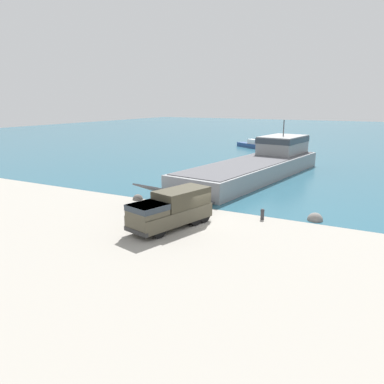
{
  "coord_description": "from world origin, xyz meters",
  "views": [
    {
      "loc": [
        13.26,
        -26.69,
        9.91
      ],
      "look_at": [
        -2.19,
        2.27,
        1.94
      ],
      "focal_mm": 35.0,
      "sensor_mm": 36.0,
      "label": 1
    }
  ],
  "objects_px": {
    "mooring_bollard": "(262,213)",
    "military_truck": "(171,209)",
    "landing_craft": "(260,163)",
    "moored_boat_b": "(251,145)",
    "soldier_on_ramp": "(133,214)"
  },
  "relations": [
    {
      "from": "mooring_bollard",
      "to": "military_truck",
      "type": "bearing_deg",
      "value": -136.6
    },
    {
      "from": "landing_craft",
      "to": "moored_boat_b",
      "type": "relative_size",
      "value": 4.46
    },
    {
      "from": "mooring_bollard",
      "to": "moored_boat_b",
      "type": "bearing_deg",
      "value": 110.34
    },
    {
      "from": "landing_craft",
      "to": "soldier_on_ramp",
      "type": "xyz_separation_m",
      "value": [
        -2.31,
        -25.62,
        -0.7
      ]
    },
    {
      "from": "military_truck",
      "to": "landing_craft",
      "type": "bearing_deg",
      "value": -163.51
    },
    {
      "from": "military_truck",
      "to": "soldier_on_ramp",
      "type": "relative_size",
      "value": 4.43
    },
    {
      "from": "military_truck",
      "to": "moored_boat_b",
      "type": "xyz_separation_m",
      "value": [
        -12.26,
        54.23,
        -0.93
      ]
    },
    {
      "from": "soldier_on_ramp",
      "to": "moored_boat_b",
      "type": "relative_size",
      "value": 0.23
    },
    {
      "from": "landing_craft",
      "to": "military_truck",
      "type": "distance_m",
      "value": 24.54
    },
    {
      "from": "soldier_on_ramp",
      "to": "mooring_bollard",
      "type": "xyz_separation_m",
      "value": [
        8.78,
        6.59,
        -0.5
      ]
    },
    {
      "from": "military_truck",
      "to": "moored_boat_b",
      "type": "height_order",
      "value": "military_truck"
    },
    {
      "from": "moored_boat_b",
      "to": "mooring_bollard",
      "type": "xyz_separation_m",
      "value": [
        18.07,
        -48.74,
        -0.1
      ]
    },
    {
      "from": "moored_boat_b",
      "to": "mooring_bollard",
      "type": "relative_size",
      "value": 8.05
    },
    {
      "from": "mooring_bollard",
      "to": "soldier_on_ramp",
      "type": "bearing_deg",
      "value": -143.11
    },
    {
      "from": "soldier_on_ramp",
      "to": "mooring_bollard",
      "type": "bearing_deg",
      "value": 160.24
    }
  ]
}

